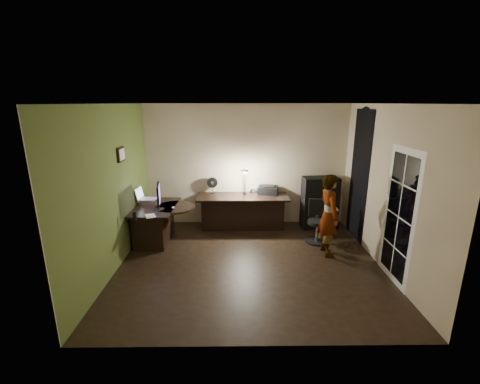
{
  "coord_description": "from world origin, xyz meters",
  "views": [
    {
      "loc": [
        -0.22,
        -5.09,
        2.72
      ],
      "look_at": [
        -0.15,
        1.05,
        1.0
      ],
      "focal_mm": 24.0,
      "sensor_mm": 36.0,
      "label": 1
    }
  ],
  "objects_px": {
    "monitor": "(158,201)",
    "person": "(329,215)",
    "desk_right": "(243,212)",
    "office_chair": "(318,222)",
    "cabinet": "(320,203)",
    "desk_left": "(157,224)"
  },
  "relations": [
    {
      "from": "cabinet",
      "to": "person",
      "type": "relative_size",
      "value": 0.77
    },
    {
      "from": "monitor",
      "to": "cabinet",
      "type": "bearing_deg",
      "value": 3.06
    },
    {
      "from": "monitor",
      "to": "desk_left",
      "type": "bearing_deg",
      "value": 108.72
    },
    {
      "from": "office_chair",
      "to": "person",
      "type": "xyz_separation_m",
      "value": [
        0.05,
        -0.52,
        0.33
      ]
    },
    {
      "from": "desk_right",
      "to": "cabinet",
      "type": "height_order",
      "value": "cabinet"
    },
    {
      "from": "desk_right",
      "to": "cabinet",
      "type": "xyz_separation_m",
      "value": [
        1.7,
        0.04,
        0.2
      ]
    },
    {
      "from": "office_chair",
      "to": "person",
      "type": "height_order",
      "value": "person"
    },
    {
      "from": "desk_left",
      "to": "cabinet",
      "type": "xyz_separation_m",
      "value": [
        3.45,
        0.7,
        0.21
      ]
    },
    {
      "from": "desk_left",
      "to": "monitor",
      "type": "distance_m",
      "value": 0.58
    },
    {
      "from": "cabinet",
      "to": "office_chair",
      "type": "xyz_separation_m",
      "value": [
        -0.22,
        -0.79,
        -0.15
      ]
    },
    {
      "from": "desk_right",
      "to": "monitor",
      "type": "distance_m",
      "value": 1.92
    },
    {
      "from": "office_chair",
      "to": "cabinet",
      "type": "bearing_deg",
      "value": 80.23
    },
    {
      "from": "desk_left",
      "to": "monitor",
      "type": "xyz_separation_m",
      "value": [
        0.1,
        -0.18,
        0.54
      ]
    },
    {
      "from": "desk_left",
      "to": "cabinet",
      "type": "bearing_deg",
      "value": 12.26
    },
    {
      "from": "monitor",
      "to": "person",
      "type": "distance_m",
      "value": 3.21
    },
    {
      "from": "office_chair",
      "to": "person",
      "type": "distance_m",
      "value": 0.62
    },
    {
      "from": "monitor",
      "to": "person",
      "type": "bearing_deg",
      "value": -19.33
    },
    {
      "from": "desk_right",
      "to": "monitor",
      "type": "xyz_separation_m",
      "value": [
        -1.64,
        -0.84,
        0.53
      ]
    },
    {
      "from": "desk_left",
      "to": "desk_right",
      "type": "distance_m",
      "value": 1.87
    },
    {
      "from": "cabinet",
      "to": "person",
      "type": "bearing_deg",
      "value": -101.28
    },
    {
      "from": "monitor",
      "to": "office_chair",
      "type": "bearing_deg",
      "value": -10.0
    },
    {
      "from": "monitor",
      "to": "person",
      "type": "relative_size",
      "value": 0.37
    }
  ]
}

